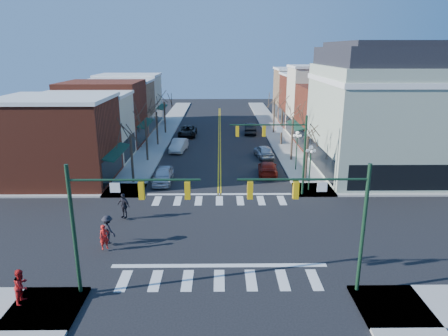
{
  "coord_description": "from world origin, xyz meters",
  "views": [
    {
      "loc": [
        0.06,
        -26.01,
        12.54
      ],
      "look_at": [
        0.4,
        6.69,
        2.8
      ],
      "focal_mm": 32.0,
      "sensor_mm": 36.0,
      "label": 1
    }
  ],
  "objects_px": {
    "car_left_far": "(188,131)",
    "pedestrian_dark_b": "(108,229)",
    "car_left_mid": "(179,145)",
    "pedestrian_dark_a": "(124,206)",
    "lamppost_midblock": "(297,144)",
    "car_right_far": "(251,128)",
    "pedestrian_red_a": "(104,237)",
    "car_right_near": "(268,168)",
    "lamppost_corner": "(310,160)",
    "car_left_near": "(163,175)",
    "pedestrian_red_b": "(22,286)",
    "car_right_mid": "(264,151)",
    "victorian_corner": "(381,110)"
  },
  "relations": [
    {
      "from": "lamppost_corner",
      "to": "car_right_mid",
      "type": "height_order",
      "value": "lamppost_corner"
    },
    {
      "from": "victorian_corner",
      "to": "car_left_mid",
      "type": "relative_size",
      "value": 3.06
    },
    {
      "from": "car_left_near",
      "to": "pedestrian_dark_b",
      "type": "bearing_deg",
      "value": -98.26
    },
    {
      "from": "lamppost_midblock",
      "to": "pedestrian_dark_b",
      "type": "height_order",
      "value": "lamppost_midblock"
    },
    {
      "from": "car_left_near",
      "to": "pedestrian_dark_b",
      "type": "relative_size",
      "value": 2.33
    },
    {
      "from": "victorian_corner",
      "to": "pedestrian_dark_b",
      "type": "height_order",
      "value": "victorian_corner"
    },
    {
      "from": "car_right_near",
      "to": "pedestrian_dark_a",
      "type": "xyz_separation_m",
      "value": [
        -12.32,
        -11.35,
        0.44
      ]
    },
    {
      "from": "car_left_mid",
      "to": "pedestrian_dark_b",
      "type": "height_order",
      "value": "pedestrian_dark_b"
    },
    {
      "from": "pedestrian_dark_a",
      "to": "pedestrian_red_a",
      "type": "bearing_deg",
      "value": -61.3
    },
    {
      "from": "car_left_near",
      "to": "pedestrian_red_b",
      "type": "height_order",
      "value": "pedestrian_red_b"
    },
    {
      "from": "car_left_far",
      "to": "pedestrian_dark_b",
      "type": "bearing_deg",
      "value": -93.19
    },
    {
      "from": "car_right_near",
      "to": "pedestrian_dark_b",
      "type": "bearing_deg",
      "value": 55.9
    },
    {
      "from": "car_right_far",
      "to": "pedestrian_dark_b",
      "type": "relative_size",
      "value": 2.56
    },
    {
      "from": "pedestrian_red_b",
      "to": "pedestrian_dark_a",
      "type": "bearing_deg",
      "value": -11.52
    },
    {
      "from": "car_left_mid",
      "to": "car_right_near",
      "type": "height_order",
      "value": "car_left_mid"
    },
    {
      "from": "pedestrian_dark_b",
      "to": "victorian_corner",
      "type": "bearing_deg",
      "value": -107.84
    },
    {
      "from": "lamppost_midblock",
      "to": "pedestrian_red_a",
      "type": "xyz_separation_m",
      "value": [
        -15.59,
        -17.67,
        -1.99
      ]
    },
    {
      "from": "lamppost_midblock",
      "to": "car_left_near",
      "type": "relative_size",
      "value": 0.94
    },
    {
      "from": "pedestrian_red_a",
      "to": "car_left_mid",
      "type": "bearing_deg",
      "value": 55.2
    },
    {
      "from": "car_left_near",
      "to": "car_right_near",
      "type": "height_order",
      "value": "car_left_near"
    },
    {
      "from": "lamppost_midblock",
      "to": "pedestrian_red_b",
      "type": "xyz_separation_m",
      "value": [
        -18.2,
        -23.29,
        -1.89
      ]
    },
    {
      "from": "victorian_corner",
      "to": "car_left_far",
      "type": "distance_m",
      "value": 28.79
    },
    {
      "from": "car_left_near",
      "to": "pedestrian_red_b",
      "type": "xyz_separation_m",
      "value": [
        -4.5,
        -19.38,
        0.29
      ]
    },
    {
      "from": "car_right_near",
      "to": "pedestrian_dark_b",
      "type": "xyz_separation_m",
      "value": [
        -12.39,
        -15.55,
        0.45
      ]
    },
    {
      "from": "lamppost_corner",
      "to": "car_left_mid",
      "type": "distance_m",
      "value": 20.43
    },
    {
      "from": "car_right_near",
      "to": "car_left_mid",
      "type": "bearing_deg",
      "value": -40.13
    },
    {
      "from": "pedestrian_dark_b",
      "to": "pedestrian_dark_a",
      "type": "bearing_deg",
      "value": -53.2
    },
    {
      "from": "car_right_mid",
      "to": "car_right_far",
      "type": "relative_size",
      "value": 0.89
    },
    {
      "from": "pedestrian_dark_a",
      "to": "lamppost_midblock",
      "type": "bearing_deg",
      "value": 68.98
    },
    {
      "from": "pedestrian_red_b",
      "to": "pedestrian_dark_b",
      "type": "bearing_deg",
      "value": -19.53
    },
    {
      "from": "car_right_mid",
      "to": "pedestrian_red_b",
      "type": "distance_m",
      "value": 32.64
    },
    {
      "from": "car_left_far",
      "to": "pedestrian_dark_b",
      "type": "xyz_separation_m",
      "value": [
        -2.57,
        -34.82,
        0.37
      ]
    },
    {
      "from": "pedestrian_dark_a",
      "to": "car_left_far",
      "type": "bearing_deg",
      "value": 115.06
    },
    {
      "from": "car_left_mid",
      "to": "pedestrian_dark_a",
      "type": "height_order",
      "value": "pedestrian_dark_a"
    },
    {
      "from": "pedestrian_dark_b",
      "to": "pedestrian_red_a",
      "type": "bearing_deg",
      "value": 126.19
    },
    {
      "from": "victorian_corner",
      "to": "lamppost_midblock",
      "type": "xyz_separation_m",
      "value": [
        -8.3,
        0.5,
        -3.7
      ]
    },
    {
      "from": "car_right_far",
      "to": "pedestrian_dark_b",
      "type": "distance_m",
      "value": 38.61
    },
    {
      "from": "car_right_mid",
      "to": "car_right_far",
      "type": "distance_m",
      "value": 14.28
    },
    {
      "from": "pedestrian_red_a",
      "to": "pedestrian_red_b",
      "type": "xyz_separation_m",
      "value": [
        -2.61,
        -5.62,
        0.09
      ]
    },
    {
      "from": "lamppost_midblock",
      "to": "car_right_mid",
      "type": "height_order",
      "value": "lamppost_midblock"
    },
    {
      "from": "pedestrian_red_a",
      "to": "pedestrian_dark_b",
      "type": "bearing_deg",
      "value": 58.39
    },
    {
      "from": "car_right_mid",
      "to": "car_right_near",
      "type": "bearing_deg",
      "value": 79.45
    },
    {
      "from": "pedestrian_red_a",
      "to": "pedestrian_dark_a",
      "type": "height_order",
      "value": "pedestrian_dark_a"
    },
    {
      "from": "car_left_far",
      "to": "car_left_mid",
      "type": "bearing_deg",
      "value": -91.51
    },
    {
      "from": "pedestrian_dark_a",
      "to": "pedestrian_dark_b",
      "type": "bearing_deg",
      "value": -61.2
    },
    {
      "from": "car_right_far",
      "to": "pedestrian_red_b",
      "type": "height_order",
      "value": "pedestrian_red_b"
    },
    {
      "from": "car_right_far",
      "to": "pedestrian_red_a",
      "type": "bearing_deg",
      "value": 76.15
    },
    {
      "from": "lamppost_corner",
      "to": "pedestrian_red_b",
      "type": "xyz_separation_m",
      "value": [
        -18.2,
        -16.79,
        -1.89
      ]
    },
    {
      "from": "car_left_near",
      "to": "lamppost_midblock",
      "type": "bearing_deg",
      "value": 15.9
    },
    {
      "from": "car_left_mid",
      "to": "car_right_near",
      "type": "relative_size",
      "value": 0.99
    }
  ]
}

